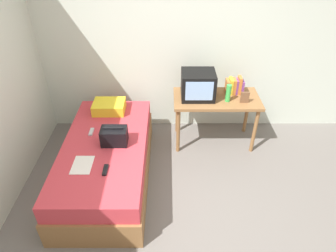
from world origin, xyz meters
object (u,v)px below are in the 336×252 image
at_px(desk, 217,104).
at_px(handbag, 115,136).
at_px(magazine, 83,165).
at_px(remote_silver, 92,132).
at_px(bed, 108,161).
at_px(pillow, 110,107).
at_px(book_row, 235,86).
at_px(picture_frame, 246,97).
at_px(water_bottle, 229,93).
at_px(remote_dark, 106,170).
at_px(tv, 199,85).

xyz_separation_m(desk, handbag, (-1.28, -0.76, 0.02)).
height_order(magazine, remote_silver, remote_silver).
distance_m(bed, pillow, 0.79).
xyz_separation_m(bed, book_row, (1.66, 0.89, 0.56)).
relative_size(pillow, magazine, 1.45).
distance_m(handbag, magazine, 0.49).
bearing_deg(desk, bed, -151.54).
height_order(pillow, handbag, handbag).
height_order(book_row, remote_silver, book_row).
bearing_deg(remote_silver, bed, -46.91).
height_order(desk, picture_frame, picture_frame).
bearing_deg(water_bottle, remote_silver, -164.91).
distance_m(water_bottle, remote_silver, 1.81).
bearing_deg(remote_dark, magazine, 162.12).
bearing_deg(picture_frame, remote_dark, -146.39).
bearing_deg(desk, book_row, 27.68).
relative_size(book_row, picture_frame, 1.56).
bearing_deg(tv, handbag, -142.53).
distance_m(picture_frame, pillow, 1.81).
relative_size(bed, remote_silver, 13.89).
xyz_separation_m(bed, remote_dark, (0.09, -0.47, 0.29)).
height_order(bed, water_bottle, water_bottle).
bearing_deg(remote_silver, water_bottle, 15.09).
bearing_deg(handbag, remote_dark, -94.03).
distance_m(water_bottle, remote_dark, 1.86).
distance_m(picture_frame, magazine, 2.18).
relative_size(book_row, handbag, 0.80).
bearing_deg(remote_dark, tv, 49.88).
relative_size(desk, pillow, 2.75).
distance_m(desk, magazine, 1.95).
relative_size(desk, remote_dark, 7.44).
distance_m(bed, book_row, 1.97).
height_order(handbag, magazine, handbag).
distance_m(pillow, remote_dark, 1.18).
bearing_deg(picture_frame, book_row, 109.50).
bearing_deg(remote_dark, water_bottle, 38.32).
bearing_deg(pillow, handbag, -75.90).
bearing_deg(magazine, water_bottle, 31.79).
xyz_separation_m(picture_frame, remote_silver, (-1.94, -0.43, -0.24)).
xyz_separation_m(water_bottle, book_row, (0.12, 0.22, -0.01)).
bearing_deg(book_row, desk, -152.32).
bearing_deg(pillow, magazine, -96.15).
bearing_deg(remote_silver, pillow, 73.85).
xyz_separation_m(tv, picture_frame, (0.60, -0.15, -0.10)).
distance_m(desk, pillow, 1.46).
bearing_deg(magazine, handbag, 52.51).
height_order(tv, picture_frame, tv).
height_order(water_bottle, picture_frame, water_bottle).
xyz_separation_m(book_row, handbag, (-1.53, -0.89, -0.18)).
distance_m(bed, magazine, 0.51).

